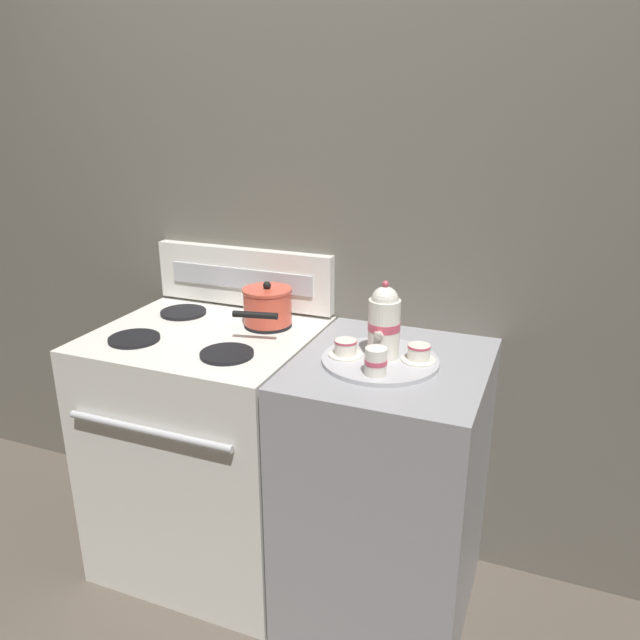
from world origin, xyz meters
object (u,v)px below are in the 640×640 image
creamer_jug (376,361)px  teapot (384,322)px  teacup_right (346,348)px  saucepan (267,306)px  serving_tray (380,360)px  stove (211,448)px  teacup_left (419,353)px

creamer_jug → teapot: bearing=97.5°
teacup_right → saucepan: bearing=153.0°
saucepan → serving_tray: size_ratio=0.75×
stove → serving_tray: (0.64, -0.02, 0.46)m
serving_tray → creamer_jug: bearing=-80.1°
saucepan → serving_tray: (0.46, -0.16, -0.07)m
serving_tray → teacup_left: size_ratio=3.42×
saucepan → creamer_jug: size_ratio=3.35×
creamer_jug → stove: bearing=168.4°
saucepan → teacup_left: 0.59m
teapot → teacup_left: 0.14m
teacup_right → creamer_jug: creamer_jug is taller
teapot → teacup_right: bearing=-161.9°
stove → creamer_jug: size_ratio=11.56×
teapot → teacup_left: size_ratio=2.29×
teacup_right → creamer_jug: size_ratio=1.31×
teacup_right → creamer_jug: (0.13, -0.10, 0.01)m
teapot → creamer_jug: 0.15m
stove → teacup_right: teacup_right is taller
teapot → creamer_jug: (0.02, -0.13, -0.07)m
teapot → teacup_right: size_ratio=2.29×
saucepan → teacup_right: 0.40m
teapot → teacup_left: (0.11, 0.01, -0.09)m
teacup_left → teacup_right: bearing=-168.5°
serving_tray → teapot: (0.00, 0.02, 0.12)m
saucepan → teapot: bearing=-17.4°
serving_tray → teacup_left: bearing=12.5°
serving_tray → teacup_right: teacup_right is taller
stove → teacup_left: 0.90m
saucepan → teacup_left: size_ratio=2.55×
serving_tray → teacup_left: 0.12m
stove → saucepan: bearing=38.9°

